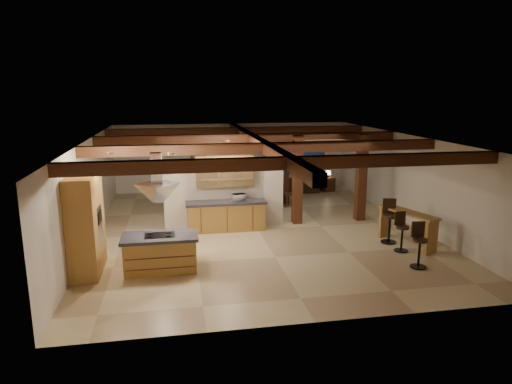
# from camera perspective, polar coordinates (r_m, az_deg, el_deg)

# --- Properties ---
(ground) EXTENTS (12.00, 12.00, 0.00)m
(ground) POSITION_cam_1_polar(r_m,az_deg,el_deg) (14.49, 0.26, -4.70)
(ground) COLOR #CDBB88
(ground) RESTS_ON ground
(room_walls) EXTENTS (12.00, 12.00, 12.00)m
(room_walls) POSITION_cam_1_polar(r_m,az_deg,el_deg) (14.06, 0.26, 2.24)
(room_walls) COLOR beige
(room_walls) RESTS_ON ground
(ceiling_beams) EXTENTS (10.00, 12.00, 0.28)m
(ceiling_beams) POSITION_cam_1_polar(r_m,az_deg,el_deg) (13.92, 0.27, 6.21)
(ceiling_beams) COLOR #3C1D0F
(ceiling_beams) RESTS_ON room_walls
(timber_posts) EXTENTS (2.50, 0.30, 2.90)m
(timber_posts) POSITION_cam_1_polar(r_m,az_deg,el_deg) (15.18, 9.24, 2.79)
(timber_posts) COLOR #3C1D0F
(timber_posts) RESTS_ON ground
(partition_wall) EXTENTS (3.80, 0.18, 2.20)m
(partition_wall) POSITION_cam_1_polar(r_m,az_deg,el_deg) (14.54, -3.98, -0.18)
(partition_wall) COLOR beige
(partition_wall) RESTS_ON ground
(pantry_cabinet) EXTENTS (0.67, 1.60, 2.40)m
(pantry_cabinet) POSITION_cam_1_polar(r_m,az_deg,el_deg) (11.63, -20.49, -3.77)
(pantry_cabinet) COLOR olive
(pantry_cabinet) RESTS_ON ground
(back_counter) EXTENTS (2.50, 0.66, 0.94)m
(back_counter) POSITION_cam_1_polar(r_m,az_deg,el_deg) (14.32, -3.76, -2.96)
(back_counter) COLOR olive
(back_counter) RESTS_ON ground
(upper_display_cabinet) EXTENTS (1.80, 0.36, 0.95)m
(upper_display_cabinet) POSITION_cam_1_polar(r_m,az_deg,el_deg) (14.21, -3.94, 2.60)
(upper_display_cabinet) COLOR olive
(upper_display_cabinet) RESTS_ON partition_wall
(range_hood) EXTENTS (1.10, 1.10, 1.40)m
(range_hood) POSITION_cam_1_polar(r_m,az_deg,el_deg) (11.06, -12.17, -0.93)
(range_hood) COLOR silver
(range_hood) RESTS_ON room_walls
(back_windows) EXTENTS (2.70, 0.07, 1.70)m
(back_windows) POSITION_cam_1_polar(r_m,az_deg,el_deg) (20.44, 4.96, 4.69)
(back_windows) COLOR #3C1D0F
(back_windows) RESTS_ON room_walls
(framed_art) EXTENTS (0.65, 0.05, 0.85)m
(framed_art) POSITION_cam_1_polar(r_m,az_deg,el_deg) (19.73, -7.22, 4.94)
(framed_art) COLOR #3C1D0F
(framed_art) RESTS_ON room_walls
(recessed_cans) EXTENTS (3.16, 2.46, 0.03)m
(recessed_cans) POSITION_cam_1_polar(r_m,az_deg,el_deg) (11.75, -10.26, 5.34)
(recessed_cans) COLOR silver
(recessed_cans) RESTS_ON room_walls
(kitchen_island) EXTENTS (1.83, 0.97, 0.91)m
(kitchen_island) POSITION_cam_1_polar(r_m,az_deg,el_deg) (11.44, -11.86, -7.40)
(kitchen_island) COLOR olive
(kitchen_island) RESTS_ON ground
(dining_table) EXTENTS (2.11, 1.67, 0.65)m
(dining_table) POSITION_cam_1_polar(r_m,az_deg,el_deg) (17.55, 0.67, -0.49)
(dining_table) COLOR #3C190F
(dining_table) RESTS_ON ground
(sofa) EXTENTS (2.32, 1.02, 0.66)m
(sofa) POSITION_cam_1_polar(r_m,az_deg,el_deg) (19.75, 4.52, 0.98)
(sofa) COLOR black
(sofa) RESTS_ON ground
(microwave) EXTENTS (0.46, 0.38, 0.22)m
(microwave) POSITION_cam_1_polar(r_m,az_deg,el_deg) (14.23, -2.12, -0.66)
(microwave) COLOR silver
(microwave) RESTS_ON back_counter
(bar_counter) EXTENTS (1.06, 1.92, 0.98)m
(bar_counter) POSITION_cam_1_polar(r_m,az_deg,el_deg) (13.60, 18.40, -3.63)
(bar_counter) COLOR olive
(bar_counter) RESTS_ON ground
(side_table) EXTENTS (0.58, 0.58, 0.60)m
(side_table) POSITION_cam_1_polar(r_m,az_deg,el_deg) (20.10, 8.95, 0.98)
(side_table) COLOR #3C1D0F
(side_table) RESTS_ON ground
(table_lamp) EXTENTS (0.25, 0.25, 0.29)m
(table_lamp) POSITION_cam_1_polar(r_m,az_deg,el_deg) (20.01, 9.00, 2.40)
(table_lamp) COLOR black
(table_lamp) RESTS_ON side_table
(bar_stool_a) EXTENTS (0.40, 0.41, 1.14)m
(bar_stool_a) POSITION_cam_1_polar(r_m,az_deg,el_deg) (12.05, 19.71, -6.24)
(bar_stool_a) COLOR black
(bar_stool_a) RESTS_ON ground
(bar_stool_b) EXTENTS (0.38, 0.38, 1.08)m
(bar_stool_b) POSITION_cam_1_polar(r_m,az_deg,el_deg) (13.09, 17.73, -4.73)
(bar_stool_b) COLOR black
(bar_stool_b) RESTS_ON ground
(bar_stool_c) EXTENTS (0.45, 0.47, 1.27)m
(bar_stool_c) POSITION_cam_1_polar(r_m,az_deg,el_deg) (13.68, 16.34, -3.48)
(bar_stool_c) COLOR black
(bar_stool_c) RESTS_ON ground
(dining_chairs) EXTENTS (2.41, 2.41, 1.22)m
(dining_chairs) POSITION_cam_1_polar(r_m,az_deg,el_deg) (17.48, 0.68, 0.44)
(dining_chairs) COLOR #3C1D0F
(dining_chairs) RESTS_ON ground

